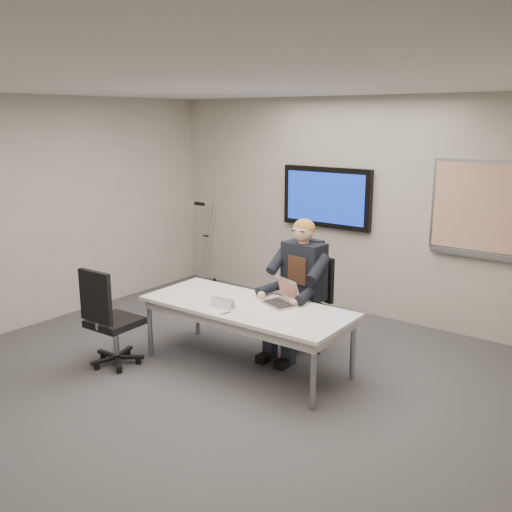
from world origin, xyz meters
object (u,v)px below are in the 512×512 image
Objects in this scene: conference_table at (246,312)px; office_chair_near at (112,336)px; office_chair_far at (307,319)px; laptop at (283,298)px; seated_person at (294,302)px.

conference_table is 2.08× the size of office_chair_near.
office_chair_far is 2.38× the size of laptop.
office_chair_far is 0.38m from seated_person.
seated_person is at bearing -135.32° from office_chair_near.
seated_person reaches higher than office_chair_near.
seated_person reaches higher than conference_table.
seated_person reaches higher than laptop.
seated_person reaches higher than office_chair_far.
laptop is (0.07, -0.31, 0.14)m from seated_person.
laptop reaches higher than conference_table.
office_chair_far is 0.70× the size of seated_person.
office_chair_near is (-1.32, -1.67, 0.01)m from office_chair_far.
office_chair_far reaches higher than conference_table.
office_chair_near reaches higher than laptop.
conference_table is 0.40m from laptop.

